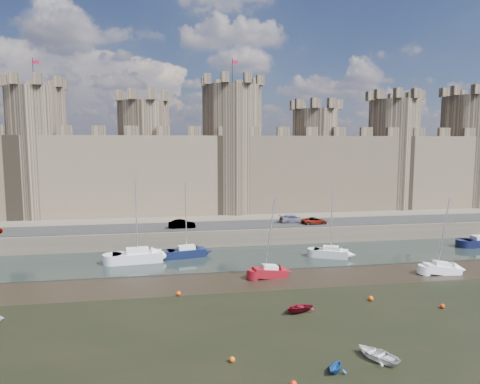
{
  "coord_description": "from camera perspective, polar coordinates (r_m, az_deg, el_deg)",
  "views": [
    {
      "loc": [
        -9.7,
        -30.65,
        15.17
      ],
      "look_at": [
        -0.91,
        22.0,
        9.08
      ],
      "focal_mm": 32.0,
      "sensor_mm": 36.0,
      "label": 1
    }
  ],
  "objects": [
    {
      "name": "ground",
      "position": [
        35.54,
        7.72,
        -18.81
      ],
      "size": [
        160.0,
        160.0,
        0.0
      ],
      "primitive_type": "plane",
      "color": "black",
      "rests_on": "ground"
    },
    {
      "name": "seaweed_patch",
      "position": [
        30.52,
        11.34,
        -23.42
      ],
      "size": [
        70.0,
        34.0,
        0.01
      ],
      "primitive_type": "cube",
      "color": "black",
      "rests_on": "ground"
    },
    {
      "name": "water_channel",
      "position": [
        57.53,
        0.57,
        -8.74
      ],
      "size": [
        160.0,
        12.0,
        0.08
      ],
      "primitive_type": "cube",
      "color": "black",
      "rests_on": "ground"
    },
    {
      "name": "quay",
      "position": [
        92.22,
        -3.33,
        -2.18
      ],
      "size": [
        160.0,
        60.0,
        2.5
      ],
      "primitive_type": "cube",
      "color": "#4C443A",
      "rests_on": "ground"
    },
    {
      "name": "road",
      "position": [
        66.58,
        -0.93,
        -4.41
      ],
      "size": [
        160.0,
        7.0,
        0.1
      ],
      "primitive_type": "cube",
      "color": "black",
      "rests_on": "quay"
    },
    {
      "name": "castle",
      "position": [
        79.24,
        -2.91,
        3.97
      ],
      "size": [
        108.5,
        11.0,
        29.0
      ],
      "color": "#42382B",
      "rests_on": "quay"
    },
    {
      "name": "car_1",
      "position": [
        64.52,
        -7.76,
        -4.27
      ],
      "size": [
        4.04,
        1.43,
        1.33
      ],
      "primitive_type": "imported",
      "rotation": [
        0.0,
        0.0,
        1.58
      ],
      "color": "gray",
      "rests_on": "quay"
    },
    {
      "name": "car_2",
      "position": [
        68.98,
        7.1,
        -3.58
      ],
      "size": [
        4.6,
        2.18,
        1.3
      ],
      "primitive_type": "imported",
      "rotation": [
        0.0,
        0.0,
        1.65
      ],
      "color": "gray",
      "rests_on": "quay"
    },
    {
      "name": "car_3",
      "position": [
        68.21,
        9.93,
        -3.82
      ],
      "size": [
        4.01,
        1.93,
        1.1
      ],
      "primitive_type": "imported",
      "rotation": [
        0.0,
        0.0,
        1.6
      ],
      "color": "gray",
      "rests_on": "quay"
    },
    {
      "name": "sailboat_0",
      "position": [
        56.6,
        -13.5,
        -8.3
      ],
      "size": [
        6.38,
        3.08,
        11.5
      ],
      "rotation": [
        0.0,
        0.0,
        0.11
      ],
      "color": "silver",
      "rests_on": "ground"
    },
    {
      "name": "sailboat_1",
      "position": [
        57.88,
        -7.14,
        -7.92
      ],
      "size": [
        5.23,
        2.78,
        9.95
      ],
      "rotation": [
        0.0,
        0.0,
        0.18
      ],
      "color": "black",
      "rests_on": "ground"
    },
    {
      "name": "sailboat_2",
      "position": [
        58.55,
        12.03,
        -7.86
      ],
      "size": [
        4.78,
        3.42,
        9.64
      ],
      "rotation": [
        0.0,
        0.0,
        -0.42
      ],
      "color": "silver",
      "rests_on": "ground"
    },
    {
      "name": "sailboat_4",
      "position": [
        49.47,
        3.98,
        -10.52
      ],
      "size": [
        4.12,
        2.11,
        9.19
      ],
      "rotation": [
        0.0,
        0.0,
        0.15
      ],
      "color": "maroon",
      "rests_on": "ground"
    },
    {
      "name": "sailboat_5",
      "position": [
        55.91,
        25.3,
        -9.16
      ],
      "size": [
        4.29,
        2.01,
        8.96
      ],
      "rotation": [
        0.0,
        0.0,
        -0.1
      ],
      "color": "white",
      "rests_on": "ground"
    },
    {
      "name": "dinghy_1",
      "position": [
        31.31,
        12.61,
        -21.74
      ],
      "size": [
        2.16,
        2.15,
        0.86
      ],
      "primitive_type": "imported",
      "rotation": [
        1.57,
        0.0,
        2.33
      ],
      "color": "#154B96",
      "rests_on": "ground"
    },
    {
      "name": "dinghy_2",
      "position": [
        33.71,
        17.86,
        -19.95
      ],
      "size": [
        3.5,
        3.79,
        0.64
      ],
      "primitive_type": "imported",
      "rotation": [
        1.57,
        0.0,
        3.69
      ],
      "color": "silver",
      "rests_on": "ground"
    },
    {
      "name": "dinghy_4",
      "position": [
        40.3,
        7.79,
        -15.2
      ],
      "size": [
        3.58,
        3.24,
        0.61
      ],
      "primitive_type": "imported",
      "rotation": [
        1.57,
        0.0,
        5.21
      ],
      "color": "maroon",
      "rests_on": "ground"
    },
    {
      "name": "buoy_1",
      "position": [
        44.27,
        -8.2,
        -13.26
      ],
      "size": [
        0.49,
        0.49,
        0.49
      ],
      "primitive_type": "sphere",
      "color": "#D33E09",
      "rests_on": "ground"
    },
    {
      "name": "buoy_2",
      "position": [
        29.43,
        7.13,
        -24.05
      ],
      "size": [
        0.45,
        0.45,
        0.45
      ],
      "primitive_type": "sphere",
      "color": "red",
      "rests_on": "ground"
    },
    {
      "name": "buoy_3",
      "position": [
        44.39,
        17.05,
        -13.42
      ],
      "size": [
        0.5,
        0.5,
        0.5
      ],
      "primitive_type": "sphere",
      "color": "#D74809",
      "rests_on": "ground"
    },
    {
      "name": "buoy_4",
      "position": [
        31.94,
        -1.05,
        -21.43
      ],
      "size": [
        0.41,
        0.41,
        0.41
      ],
      "primitive_type": "sphere",
      "color": "#E9560A",
      "rests_on": "ground"
    },
    {
      "name": "buoy_5",
      "position": [
        44.87,
        25.36,
        -13.59
      ],
      "size": [
        0.44,
        0.44,
        0.44
      ],
      "primitive_type": "sphere",
      "color": "red",
      "rests_on": "ground"
    }
  ]
}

